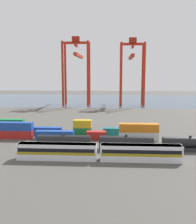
{
  "coord_description": "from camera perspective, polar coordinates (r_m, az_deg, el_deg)",
  "views": [
    {
      "loc": [
        0.14,
        -81.14,
        20.12
      ],
      "look_at": [
        -5.92,
        18.76,
        5.81
      ],
      "focal_mm": 41.78,
      "sensor_mm": 36.0,
      "label": 1
    }
  ],
  "objects": [
    {
      "name": "shipping_container_6",
      "position": [
        94.49,
        -19.39,
        -3.82
      ],
      "size": [
        12.1,
        2.44,
        2.6
      ],
      "primitive_type": "cube",
      "color": "gold",
      "rests_on": "ground_plane"
    },
    {
      "name": "shipping_container_9",
      "position": [
        87.77,
        -3.43,
        -4.26
      ],
      "size": [
        6.04,
        2.44,
        2.6
      ],
      "primitive_type": "cube",
      "color": "#197538",
      "rests_on": "ground_plane"
    },
    {
      "name": "gantry_crane_central",
      "position": [
        177.98,
        7.46,
        10.26
      ],
      "size": [
        16.38,
        36.03,
        43.93
      ],
      "color": "red",
      "rests_on": "ground_plane"
    },
    {
      "name": "passenger_train",
      "position": [
        62.37,
        0.12,
        -8.62
      ],
      "size": [
        38.83,
        3.14,
        3.9
      ],
      "color": "silver",
      "rests_on": "ground_plane"
    },
    {
      "name": "shipping_container_3",
      "position": [
        81.92,
        -0.37,
        -5.15
      ],
      "size": [
        6.04,
        2.44,
        2.6
      ],
      "primitive_type": "cube",
      "color": "#AD211C",
      "rests_on": "ground_plane"
    },
    {
      "name": "gantry_crane_west",
      "position": [
        179.45,
        -4.66,
        10.52
      ],
      "size": [
        18.13,
        37.02,
        44.98
      ],
      "color": "red",
      "rests_on": "ground_plane"
    },
    {
      "name": "shipping_container_2",
      "position": [
        83.82,
        -9.43,
        -4.95
      ],
      "size": [
        12.1,
        2.44,
        2.6
      ],
      "primitive_type": "cube",
      "color": "#1C4299",
      "rests_on": "ground_plane"
    },
    {
      "name": "freight_tank_row",
      "position": [
        73.77,
        19.5,
        -6.6
      ],
      "size": [
        82.05,
        2.73,
        4.19
      ],
      "color": "#232326",
      "rests_on": "ground_plane"
    },
    {
      "name": "harbour_water",
      "position": [
        213.23,
        3.42,
        2.71
      ],
      "size": [
        400.0,
        110.0,
        0.01
      ],
      "primitive_type": "cube",
      "color": "#384C60",
      "rests_on": "ground_plane"
    },
    {
      "name": "shipping_container_8",
      "position": [
        90.25,
        -11.71,
        -4.07
      ],
      "size": [
        12.1,
        2.44,
        2.6
      ],
      "primitive_type": "cube",
      "color": "#1C4299",
      "rests_on": "ground_plane"
    },
    {
      "name": "shipping_container_7",
      "position": [
        94.0,
        -19.46,
        -2.27
      ],
      "size": [
        12.1,
        2.44,
        2.6
      ],
      "primitive_type": "cube",
      "color": "#197538",
      "rests_on": "shipping_container_6"
    },
    {
      "name": "shipping_container_11",
      "position": [
        87.19,
        5.15,
        -4.36
      ],
      "size": [
        12.1,
        2.44,
        2.6
      ],
      "primitive_type": "cube",
      "color": "#146066",
      "rests_on": "ground_plane"
    },
    {
      "name": "shipping_container_0",
      "position": [
        87.68,
        -17.89,
        -4.66
      ],
      "size": [
        12.1,
        2.44,
        2.6
      ],
      "primitive_type": "cube",
      "color": "#AD211C",
      "rests_on": "ground_plane"
    },
    {
      "name": "shipping_container_4",
      "position": [
        82.12,
        8.88,
        -5.21
      ],
      "size": [
        12.1,
        2.44,
        2.6
      ],
      "primitive_type": "cube",
      "color": "silver",
      "rests_on": "ground_plane"
    },
    {
      "name": "shipping_container_10",
      "position": [
        87.24,
        -3.44,
        -2.59
      ],
      "size": [
        6.04,
        2.44,
        2.6
      ],
      "primitive_type": "cube",
      "color": "gold",
      "rests_on": "shipping_container_9"
    },
    {
      "name": "ground_plane",
      "position": [
        122.8,
        3.36,
        -1.31
      ],
      "size": [
        420.0,
        420.0,
        0.0
      ],
      "primitive_type": "plane",
      "color": "#4C4944"
    },
    {
      "name": "shipping_container_5",
      "position": [
        81.56,
        8.92,
        -3.44
      ],
      "size": [
        12.1,
        2.44,
        2.6
      ],
      "primitive_type": "cube",
      "color": "orange",
      "rests_on": "shipping_container_4"
    },
    {
      "name": "shipping_container_1",
      "position": [
        87.16,
        -17.96,
        -2.99
      ],
      "size": [
        12.1,
        2.44,
        2.6
      ],
      "primitive_type": "cube",
      "color": "#1C4299",
      "rests_on": "shipping_container_0"
    }
  ]
}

